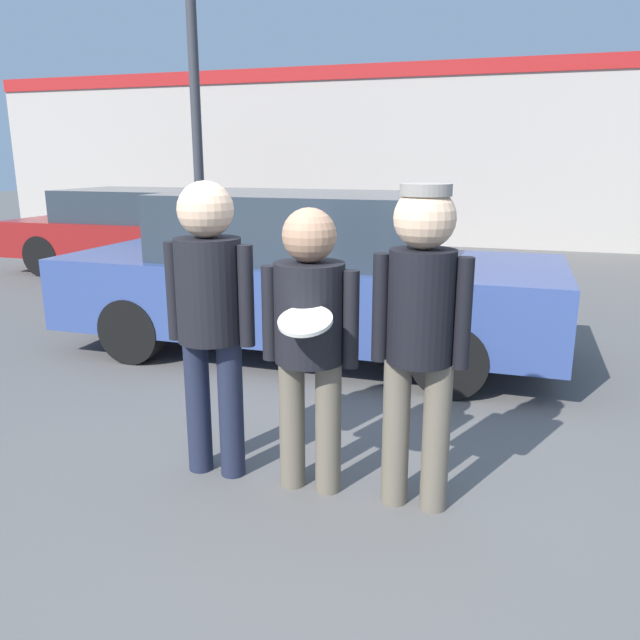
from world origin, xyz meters
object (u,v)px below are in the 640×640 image
object	(u,v)px
person_middle_with_frisbee	(310,327)
person_right	(421,320)
street_lamp	(213,41)
parked_car_near	(306,275)
person_left	(210,303)
parked_car_far	(142,230)

from	to	relation	value
person_middle_with_frisbee	person_right	world-z (taller)	person_right
person_middle_with_frisbee	street_lamp	world-z (taller)	street_lamp
parked_car_near	person_left	bearing A→B (deg)	-83.88
person_middle_with_frisbee	street_lamp	xyz separation A→B (m)	(-2.37, 3.71, 2.19)
person_right	parked_car_near	bearing A→B (deg)	120.36
person_middle_with_frisbee	street_lamp	size ratio (longest dim) A/B	0.32
person_middle_with_frisbee	parked_car_far	size ratio (longest dim) A/B	0.37
person_left	street_lamp	distance (m)	4.60
parked_car_far	street_lamp	xyz separation A→B (m)	(2.63, -2.35, 2.46)
parked_car_near	person_middle_with_frisbee	bearing A→B (deg)	-70.86
person_left	person_middle_with_frisbee	world-z (taller)	person_left
person_right	person_left	bearing A→B (deg)	179.33
parked_car_far	person_left	bearing A→B (deg)	-54.02
person_right	street_lamp	bearing A→B (deg)	128.78
person_left	street_lamp	xyz separation A→B (m)	(-1.76, 3.70, 2.10)
person_left	parked_car_far	size ratio (longest dim) A/B	0.40
parked_car_far	street_lamp	size ratio (longest dim) A/B	0.87
parked_car_far	person_right	bearing A→B (deg)	-47.18
parked_car_near	street_lamp	distance (m)	3.05
street_lamp	parked_car_far	bearing A→B (deg)	138.26
person_middle_with_frisbee	person_right	distance (m)	0.62
person_right	parked_car_near	world-z (taller)	person_right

